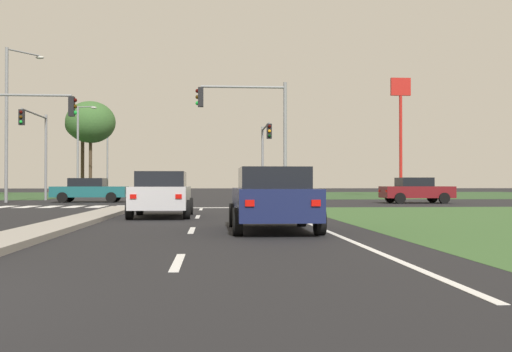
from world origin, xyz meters
TOP-DOWN VIEW (x-y plane):
  - ground_plane at (0.00, 30.00)m, footprint 200.00×200.00m
  - grass_verge_far_right at (25.50, 54.50)m, footprint 35.00×35.00m
  - median_island_near at (0.00, 11.00)m, footprint 1.20×22.00m
  - median_island_far at (0.00, 55.00)m, footprint 1.20×36.00m
  - lane_dash_near at (3.50, 3.36)m, footprint 0.14×2.00m
  - lane_dash_second at (3.50, 9.36)m, footprint 0.14×2.00m
  - lane_dash_third at (3.50, 15.36)m, footprint 0.14×2.00m
  - lane_dash_fourth at (3.50, 21.36)m, footprint 0.14×2.00m
  - edge_line_right at (6.85, 12.00)m, footprint 0.14×24.00m
  - stop_bar_near at (3.80, 23.00)m, footprint 6.40×0.50m
  - crosswalk_bar_near at (-6.40, 24.80)m, footprint 0.70×2.80m
  - crosswalk_bar_second at (-5.25, 24.80)m, footprint 0.70×2.80m
  - crosswalk_bar_third at (-4.10, 24.80)m, footprint 0.70×2.80m
  - crosswalk_bar_fourth at (-2.95, 24.80)m, footprint 0.70×2.80m
  - crosswalk_bar_fifth at (-1.80, 24.80)m, footprint 0.70×2.80m
  - crosswalk_bar_sixth at (-0.65, 24.80)m, footprint 0.70×2.80m
  - crosswalk_bar_seventh at (0.50, 24.80)m, footprint 0.70×2.80m
  - car_maroon_near at (16.11, 28.75)m, footprint 4.14×2.07m
  - car_silver_second at (2.24, 15.38)m, footprint 2.09×4.36m
  - car_navy_fourth at (5.53, 9.14)m, footprint 2.10×4.35m
  - car_teal_sixth at (-3.67, 32.02)m, footprint 4.62×1.98m
  - traffic_signal_near_right at (6.07, 23.40)m, footprint 4.51×0.32m
  - traffic_signal_near_left at (-5.72, 23.40)m, footprint 5.19×0.32m
  - traffic_signal_far_right at (7.60, 34.57)m, footprint 0.32×5.36m
  - traffic_signal_far_left at (-7.60, 34.60)m, footprint 0.32×5.62m
  - street_lamp_second at (-8.46, 31.81)m, footprint 1.83×2.13m
  - street_lamp_third at (-8.44, 50.80)m, footprint 1.95×0.81m
  - street_lamp_fourth at (-8.72, 66.37)m, footprint 1.58×1.94m
  - fastfood_pole_sign at (21.00, 46.65)m, footprint 1.80×0.40m
  - treeline_third at (-10.24, 60.47)m, footprint 3.76×3.76m
  - treeline_fourth at (-8.63, 56.79)m, footprint 5.09×5.09m

SIDE VIEW (x-z plane):
  - ground_plane at x=0.00m, z-range 0.00..0.00m
  - grass_verge_far_right at x=25.50m, z-range 0.00..0.01m
  - lane_dash_near at x=3.50m, z-range 0.00..0.01m
  - lane_dash_second at x=3.50m, z-range 0.00..0.01m
  - lane_dash_third at x=3.50m, z-range 0.00..0.01m
  - lane_dash_fourth at x=3.50m, z-range 0.00..0.01m
  - edge_line_right at x=6.85m, z-range 0.00..0.01m
  - stop_bar_near at x=3.80m, z-range 0.00..0.01m
  - crosswalk_bar_near at x=-6.40m, z-range 0.00..0.01m
  - crosswalk_bar_second at x=-5.25m, z-range 0.00..0.01m
  - crosswalk_bar_third at x=-4.10m, z-range 0.00..0.01m
  - crosswalk_bar_fourth at x=-2.95m, z-range 0.00..0.01m
  - crosswalk_bar_fifth at x=-1.80m, z-range 0.00..0.01m
  - crosswalk_bar_sixth at x=-0.65m, z-range 0.00..0.01m
  - crosswalk_bar_seventh at x=0.50m, z-range 0.00..0.01m
  - median_island_near at x=0.00m, z-range 0.00..0.14m
  - median_island_far at x=0.00m, z-range 0.00..0.14m
  - car_teal_sixth at x=-3.67m, z-range 0.02..1.52m
  - car_maroon_near at x=16.11m, z-range 0.02..1.54m
  - car_navy_fourth at x=5.53m, z-range 0.02..1.60m
  - car_silver_second at x=2.24m, z-range 0.02..1.61m
  - traffic_signal_far_right at x=7.60m, z-range 1.05..6.30m
  - traffic_signal_near_left at x=-5.72m, z-range 1.10..6.77m
  - traffic_signal_far_left at x=-7.60m, z-range 1.17..7.16m
  - traffic_signal_near_right at x=6.07m, z-range 1.13..7.31m
  - street_lamp_third at x=-8.44m, z-range 0.51..8.94m
  - street_lamp_second at x=-8.46m, z-range 0.58..10.13m
  - street_lamp_fourth at x=-8.72m, z-range 0.56..10.44m
  - treeline_fourth at x=-8.63m, z-range 2.66..12.37m
  - treeline_third at x=-10.24m, z-range 2.94..12.19m
  - fastfood_pole_sign at x=21.00m, z-range 2.51..13.23m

